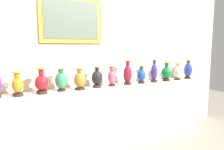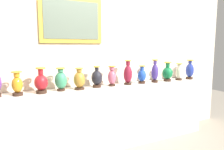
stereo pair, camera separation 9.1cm
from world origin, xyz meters
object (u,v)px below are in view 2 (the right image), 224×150
object	(u,v)px
vase_emerald	(167,73)
vase_ivory	(179,72)
vase_burgundy	(128,74)
vase_ochre	(79,80)
vase_indigo	(155,72)
vase_rose	(112,77)
vase_jade	(61,80)
vase_onyx	(97,78)
vase_amber	(17,84)
vase_sapphire	(142,75)
vase_crimson	(41,82)
vase_cobalt	(190,70)

from	to	relation	value
vase_emerald	vase_ivory	distance (m)	0.29
vase_burgundy	vase_ochre	bearing A→B (deg)	-178.11
vase_indigo	vase_emerald	world-z (taller)	vase_indigo
vase_rose	vase_burgundy	bearing A→B (deg)	-1.61
vase_jade	vase_emerald	world-z (taller)	vase_emerald
vase_onyx	vase_burgundy	distance (m)	0.56
vase_rose	vase_burgundy	size ratio (longest dim) A/B	0.79
vase_amber	vase_onyx	bearing A→B (deg)	3.01
vase_sapphire	vase_ivory	size ratio (longest dim) A/B	0.97
vase_burgundy	vase_sapphire	xyz separation A→B (m)	(0.28, -0.02, -0.04)
vase_burgundy	vase_onyx	bearing A→B (deg)	178.76
vase_amber	vase_crimson	size ratio (longest dim) A/B	0.89
vase_crimson	vase_emerald	distance (m)	2.24
vase_rose	vase_cobalt	bearing A→B (deg)	-1.00
vase_sapphire	vase_indigo	world-z (taller)	vase_indigo
vase_crimson	vase_ivory	size ratio (longest dim) A/B	1.11
vase_crimson	vase_emerald	xyz separation A→B (m)	(2.24, 0.01, 0.01)
vase_onyx	vase_ivory	bearing A→B (deg)	-1.21
vase_crimson	vase_onyx	world-z (taller)	vase_crimson
vase_burgundy	vase_indigo	size ratio (longest dim) A/B	1.00
vase_amber	vase_emerald	bearing A→B (deg)	0.44
vase_amber	vase_jade	distance (m)	0.58
vase_crimson	vase_ochre	world-z (taller)	vase_crimson
vase_jade	vase_ochre	xyz separation A→B (m)	(0.27, -0.03, -0.01)
vase_indigo	vase_cobalt	size ratio (longest dim) A/B	1.08
vase_emerald	vase_ivory	xyz separation A→B (m)	(0.29, 0.01, -0.01)
vase_sapphire	vase_cobalt	bearing A→B (deg)	-0.31
vase_emerald	vase_burgundy	bearing A→B (deg)	178.02
vase_rose	vase_ivory	size ratio (longest dim) A/B	1.02
vase_amber	vase_indigo	distance (m)	2.25
vase_indigo	vase_ochre	bearing A→B (deg)	-179.94
vase_jade	vase_sapphire	world-z (taller)	vase_jade
vase_burgundy	vase_jade	bearing A→B (deg)	-179.96
vase_sapphire	vase_crimson	bearing A→B (deg)	-179.04
vase_sapphire	vase_jade	bearing A→B (deg)	179.42
vase_burgundy	vase_sapphire	world-z (taller)	vase_burgundy
vase_ivory	vase_jade	bearing A→B (deg)	179.42
vase_jade	vase_onyx	world-z (taller)	same
vase_burgundy	vase_emerald	size ratio (longest dim) A/B	1.15
vase_amber	vase_jade	world-z (taller)	vase_jade
vase_sapphire	vase_onyx	bearing A→B (deg)	178.13
vase_ochre	vase_emerald	xyz separation A→B (m)	(1.69, -0.00, 0.01)
vase_crimson	vase_burgundy	bearing A→B (deg)	1.76
vase_onyx	vase_emerald	world-z (taller)	vase_emerald
vase_cobalt	vase_sapphire	bearing A→B (deg)	179.69
vase_rose	vase_emerald	distance (m)	1.13
vase_cobalt	vase_amber	bearing A→B (deg)	-179.51
vase_jade	vase_ivory	xyz separation A→B (m)	(2.25, -0.02, -0.01)
vase_jade	vase_rose	bearing A→B (deg)	0.64
vase_cobalt	vase_emerald	bearing A→B (deg)	-179.24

